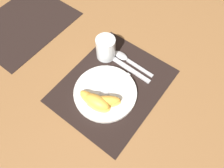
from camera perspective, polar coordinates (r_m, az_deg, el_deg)
ground_plane at (r=0.84m, az=0.21°, el=-0.42°), size 3.00×3.00×0.00m
placemat at (r=0.84m, az=0.21°, el=-0.35°), size 0.43×0.35×0.00m
placemat_far at (r=1.12m, az=-22.04°, el=14.43°), size 0.43×0.35×0.00m
plate at (r=0.82m, az=-2.03°, el=-2.09°), size 0.24×0.24×0.02m
juice_glass at (r=0.89m, az=-1.65°, el=9.14°), size 0.08×0.08×0.10m
knife at (r=0.88m, az=4.36°, el=4.08°), size 0.03×0.22×0.01m
spoon at (r=0.90m, az=3.62°, el=6.60°), size 0.04×0.19×0.01m
fork at (r=0.81m, az=-0.93°, el=-1.73°), size 0.19×0.05×0.00m
citrus_wedge_0 at (r=0.78m, az=-5.29°, el=-4.09°), size 0.04×0.11×0.03m
citrus_wedge_1 at (r=0.77m, az=-3.85°, el=-4.76°), size 0.06×0.11×0.05m
citrus_wedge_2 at (r=0.77m, az=-2.14°, el=-4.56°), size 0.11×0.12×0.04m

